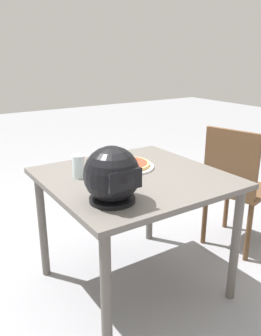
{
  "coord_description": "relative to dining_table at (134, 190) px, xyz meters",
  "views": [
    {
      "loc": [
        1.0,
        1.49,
        1.37
      ],
      "look_at": [
        -0.02,
        -0.07,
        0.74
      ],
      "focal_mm": 36.6,
      "sensor_mm": 36.0,
      "label": 1
    }
  ],
  "objects": [
    {
      "name": "ground_plane",
      "position": [
        0.0,
        0.0,
        -0.63
      ],
      "size": [
        14.0,
        14.0,
        0.0
      ],
      "primitive_type": "plane",
      "color": "gray"
    },
    {
      "name": "dining_table",
      "position": [
        0.0,
        0.0,
        0.0
      ],
      "size": [
        0.95,
        0.93,
        0.72
      ],
      "color": "#5B5651",
      "rests_on": "ground"
    },
    {
      "name": "pizza_plate",
      "position": [
        -0.04,
        -0.14,
        0.1
      ],
      "size": [
        0.32,
        0.32,
        0.01
      ],
      "primitive_type": "cylinder",
      "color": "white",
      "rests_on": "dining_table"
    },
    {
      "name": "pizza",
      "position": [
        -0.04,
        -0.14,
        0.11
      ],
      "size": [
        0.27,
        0.27,
        0.05
      ],
      "color": "tan",
      "rests_on": "pizza_plate"
    },
    {
      "name": "motorcycle_helmet",
      "position": [
        0.28,
        0.24,
        0.21
      ],
      "size": [
        0.26,
        0.26,
        0.26
      ],
      "color": "black",
      "rests_on": "dining_table"
    },
    {
      "name": "drinking_glass",
      "position": [
        0.27,
        -0.14,
        0.15
      ],
      "size": [
        0.07,
        0.07,
        0.13
      ],
      "primitive_type": "cylinder",
      "color": "silver",
      "rests_on": "dining_table"
    },
    {
      "name": "chair_side",
      "position": [
        -0.84,
        0.02,
        -0.13
      ],
      "size": [
        0.49,
        0.49,
        0.9
      ],
      "color": "brown",
      "rests_on": "ground"
    }
  ]
}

